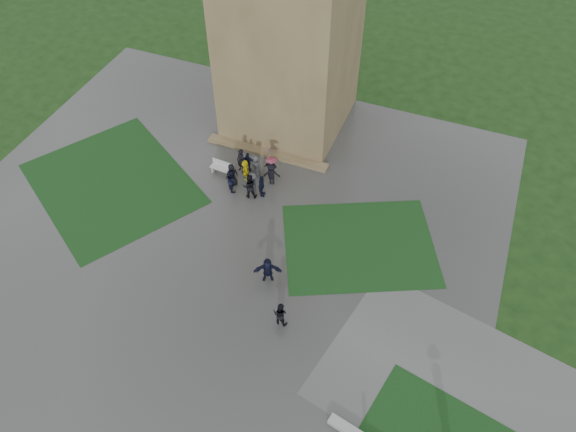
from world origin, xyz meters
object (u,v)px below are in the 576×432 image
at_px(bench, 222,168).
at_px(pedestrian_mid, 268,270).
at_px(tower, 290,5).
at_px(pedestrian_near, 280,314).

xyz_separation_m(bench, pedestrian_mid, (6.34, -7.03, 0.37)).
bearing_deg(pedestrian_mid, bench, 109.47).
height_order(tower, bench, tower).
height_order(pedestrian_mid, pedestrian_near, pedestrian_mid).
distance_m(bench, pedestrian_mid, 9.47).
distance_m(bench, pedestrian_near, 12.44).
relative_size(tower, bench, 10.61).
xyz_separation_m(tower, bench, (-2.01, -7.35, -8.48)).
distance_m(tower, pedestrian_near, 19.63).
relative_size(tower, pedestrian_near, 10.89).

